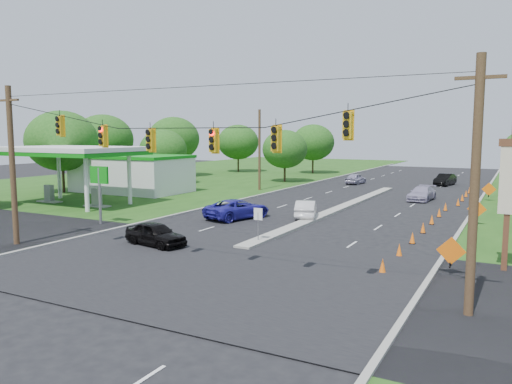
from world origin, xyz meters
The scene contains 39 objects.
ground centered at (0.00, 0.00, 0.00)m, with size 160.00×160.00×0.00m, color black.
grass_left centered at (-30.00, 20.00, 0.00)m, with size 40.00×160.00×0.06m, color #1E4714.
cross_street centered at (0.00, 0.00, 0.00)m, with size 160.00×14.00×0.02m, color black.
curb_left centered at (-10.10, 30.00, 0.00)m, with size 0.25×110.00×0.16m, color gray.
curb_right centered at (10.10, 30.00, 0.00)m, with size 0.25×110.00×0.16m, color gray.
median centered at (0.00, 21.00, 0.00)m, with size 1.00×34.00×0.18m, color gray.
median_sign centered at (0.00, 6.00, 1.46)m, with size 0.55×0.06×2.05m.
signal_span centered at (-0.05, -1.00, 4.97)m, with size 25.60×0.32×9.00m.
utility_pole_far_left centered at (-12.50, 30.00, 4.50)m, with size 0.28×0.28×9.00m, color #422D1C.
utility_pole_far_right centered at (12.50, 35.00, 4.50)m, with size 0.28×0.28×9.00m, color #422D1C.
gas_station centered at (-23.64, 20.24, 2.58)m, with size 18.40×19.70×5.20m.
cone_0 centered at (8.01, 3.00, 0.35)m, with size 0.32×0.32×0.70m, color orange.
cone_1 centered at (8.01, 6.50, 0.35)m, with size 0.32×0.32×0.70m, color orange.
cone_2 centered at (8.01, 10.00, 0.35)m, with size 0.32×0.32×0.70m, color orange.
cone_3 centered at (8.01, 13.50, 0.35)m, with size 0.32×0.32×0.70m, color orange.
cone_4 centered at (8.01, 17.00, 0.35)m, with size 0.32×0.32×0.70m, color orange.
cone_5 centered at (8.01, 20.50, 0.35)m, with size 0.32×0.32×0.70m, color orange.
cone_6 centered at (8.01, 24.00, 0.35)m, with size 0.32×0.32×0.70m, color orange.
cone_7 centered at (8.61, 27.50, 0.35)m, with size 0.32×0.32×0.70m, color orange.
cone_8 centered at (8.61, 31.00, 0.35)m, with size 0.32×0.32×0.70m, color orange.
cone_9 centered at (8.61, 34.50, 0.35)m, with size 0.32×0.32×0.70m, color orange.
cone_10 centered at (8.61, 38.00, 0.35)m, with size 0.32×0.32×0.70m, color orange.
cone_11 centered at (8.61, 41.50, 0.35)m, with size 0.32×0.32×0.70m, color orange.
work_sign_0 centered at (10.80, 4.00, 1.09)m, with size 1.27×0.58×1.37m.
work_sign_1 centered at (10.80, 18.00, 1.09)m, with size 1.27×0.58×1.37m.
work_sign_2 centered at (10.80, 32.00, 1.09)m, with size 1.27×0.58×1.37m.
tree_1 centered at (-30.00, 18.00, 5.58)m, with size 7.56×7.56×8.82m.
tree_2 centered at (-26.00, 30.00, 4.34)m, with size 5.88×5.88×6.86m.
tree_3 centered at (-32.00, 40.00, 5.58)m, with size 7.56×7.56×8.82m.
tree_4 centered at (-28.00, 52.00, 4.96)m, with size 6.72×6.72×7.84m.
tree_5 centered at (-14.00, 40.00, 4.34)m, with size 5.88×5.88×6.86m.
tree_6 centered at (-16.00, 55.00, 4.96)m, with size 6.72×6.72×7.84m.
tree_14 centered at (-34.00, 28.00, 5.58)m, with size 7.56×7.56×8.82m.
black_sedan centered at (-4.76, 2.54, 0.68)m, with size 1.61×4.01×1.37m, color black.
white_sedan centered at (-0.84, 15.34, 0.68)m, with size 1.44×4.12×1.36m, color silver.
blue_pickup centered at (-5.29, 12.69, 0.74)m, with size 2.44×5.29×1.47m, color #242096.
silver_car_far centered at (5.13, 29.74, 0.68)m, with size 1.90×4.66×1.35m, color #A49CBB.
silver_car_oncoming centered at (-5.08, 42.14, 0.67)m, with size 1.59×3.95×1.34m, color #9E99B4.
dark_car_receding centered at (5.17, 45.59, 0.72)m, with size 1.53×4.40×1.45m, color black.
Camera 1 is at (13.35, -19.31, 6.35)m, focal length 35.00 mm.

